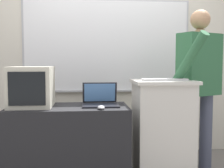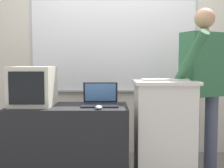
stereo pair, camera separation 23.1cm
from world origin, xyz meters
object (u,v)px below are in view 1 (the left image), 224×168
side_desk (69,147)px  computer_mouse_by_laptop (101,107)px  lectern_podium (162,131)px  person_presenter (199,80)px  laptop (100,99)px  wireless_keyboard (164,80)px  crt_monitor (32,87)px

side_desk → computer_mouse_by_laptop: computer_mouse_by_laptop is taller
lectern_podium → side_desk: size_ratio=0.91×
side_desk → person_presenter: person_presenter is taller
lectern_podium → side_desk: bearing=-176.8°
laptop → wireless_keyboard: (0.60, -0.05, 0.19)m
laptop → crt_monitor: (-0.62, -0.01, 0.13)m
person_presenter → computer_mouse_by_laptop: bearing=175.1°
lectern_podium → laptop: 0.68m
person_presenter → wireless_keyboard: bearing=180.0°
side_desk → wireless_keyboard: size_ratio=2.61×
side_desk → lectern_podium: bearing=3.2°
person_presenter → crt_monitor: person_presenter is taller
wireless_keyboard → computer_mouse_by_laptop: 0.67m
wireless_keyboard → lectern_podium: bearing=85.7°
laptop → crt_monitor: bearing=-179.5°
person_presenter → computer_mouse_by_laptop: size_ratio=16.99×
person_presenter → laptop: 1.05m
lectern_podium → laptop: bearing=-178.6°
wireless_keyboard → side_desk: bearing=179.2°
side_desk → wireless_keyboard: wireless_keyboard is taller
wireless_keyboard → crt_monitor: bearing=178.0°
lectern_podium → laptop: lectern_podium is taller
person_presenter → wireless_keyboard: person_presenter is taller
wireless_keyboard → computer_mouse_by_laptop: size_ratio=4.19×
side_desk → person_presenter: bearing=8.2°
lectern_podium → person_presenter: size_ratio=0.59×
laptop → wireless_keyboard: 0.63m
wireless_keyboard → crt_monitor: (-1.22, 0.04, -0.06)m
side_desk → laptop: size_ratio=3.27×
laptop → wireless_keyboard: wireless_keyboard is taller
side_desk → computer_mouse_by_laptop: (0.29, -0.20, 0.40)m
crt_monitor → person_presenter: bearing=5.5°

